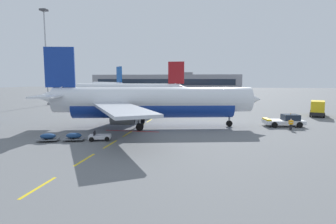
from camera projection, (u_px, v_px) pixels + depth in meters
The scene contains 11 objects.
ground at pixel (269, 118), 53.75m from camera, with size 400.00×400.00×0.00m, color slate.
apron_paint_markings at pixel (155, 118), 54.18m from camera, with size 8.00×95.68×0.01m.
airliner_foreground at pixel (150, 102), 42.75m from camera, with size 34.56×33.78×12.20m.
pushback_tug at pixel (285, 121), 44.06m from camera, with size 6.37×3.92×2.08m.
airliner_mid_left at pixel (129, 91), 79.30m from camera, with size 34.81×34.75×12.24m.
airliner_far_right at pixel (107, 87), 119.78m from camera, with size 29.00×30.01×12.31m.
ground_power_truck at pixel (318, 108), 56.06m from camera, with size 4.45×7.40×3.14m.
baggage_train at pixel (74, 137), 33.61m from camera, with size 8.66×3.87×1.14m.
ground_crew_worker at pixel (291, 124), 40.86m from camera, with size 0.63×0.35×1.64m.
apron_light_mast_near at pixel (46, 47), 78.60m from camera, with size 1.80×1.80×26.87m.
terminal_satellite at pixel (166, 83), 184.23m from camera, with size 96.05×18.87×11.96m.
Camera 1 is at (30.04, -15.87, 7.43)m, focal length 29.72 mm.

